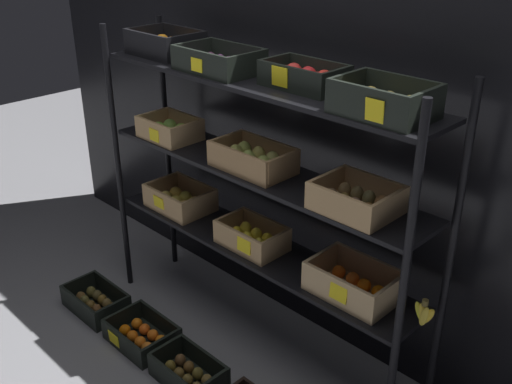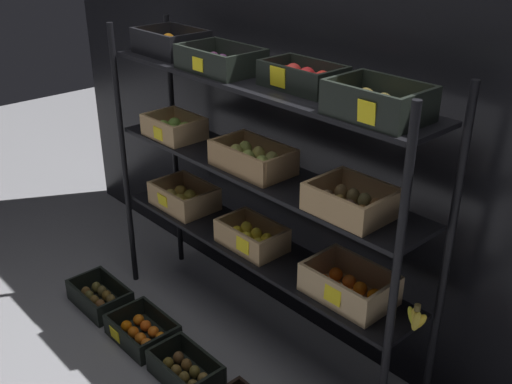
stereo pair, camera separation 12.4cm
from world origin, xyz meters
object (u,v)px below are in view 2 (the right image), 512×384
object	(u,v)px
crate_ground_center_kiwi	(185,371)
crate_ground_kiwi	(100,298)
display_rack	(256,162)
crate_ground_tangerine	(143,332)

from	to	relation	value
crate_ground_center_kiwi	crate_ground_kiwi	bearing A→B (deg)	-179.71
display_rack	crate_ground_tangerine	xyz separation A→B (m)	(-0.40, -0.44, -0.97)
crate_ground_kiwi	crate_ground_tangerine	xyz separation A→B (m)	(0.42, 0.02, -0.00)
crate_ground_tangerine	crate_ground_center_kiwi	distance (m)	0.40
crate_ground_tangerine	crate_ground_center_kiwi	xyz separation A→B (m)	(0.39, -0.01, 0.00)
crate_ground_tangerine	crate_ground_center_kiwi	size ratio (longest dim) A/B	1.00
crate_ground_tangerine	crate_ground_center_kiwi	bearing A→B (deg)	-1.70
display_rack	crate_ground_center_kiwi	world-z (taller)	display_rack
display_rack	crate_ground_kiwi	size ratio (longest dim) A/B	5.18
crate_ground_tangerine	crate_ground_center_kiwi	world-z (taller)	crate_ground_center_kiwi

